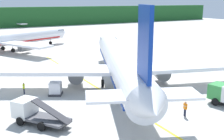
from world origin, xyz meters
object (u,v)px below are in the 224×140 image
at_px(cargo_container_near, 56,89).
at_px(crew_loader_left, 24,87).
at_px(crew_marshaller, 185,108).
at_px(airliner_foreground, 120,62).
at_px(service_truck_catering, 33,112).
at_px(airliner_mid_apron, 10,39).
at_px(airliner_far_taxiway, 12,22).

relative_size(cargo_container_near, crew_loader_left, 1.43).
bearing_deg(crew_marshaller, cargo_container_near, 126.52).
distance_m(airliner_foreground, crew_loader_left, 13.84).
bearing_deg(crew_marshaller, crew_loader_left, 130.61).
bearing_deg(service_truck_catering, crew_loader_left, 83.58).
distance_m(cargo_container_near, crew_marshaller, 16.94).
xyz_separation_m(cargo_container_near, crew_marshaller, (10.08, -13.61, 0.14)).
xyz_separation_m(service_truck_catering, crew_loader_left, (1.08, 9.63, -0.24)).
xyz_separation_m(airliner_foreground, crew_marshaller, (0.30, -13.49, -2.38)).
bearing_deg(crew_marshaller, service_truck_catering, 156.77).
relative_size(airliner_mid_apron, airliner_far_taxiway, 1.33).
bearing_deg(crew_loader_left, crew_marshaller, -49.39).
height_order(service_truck_catering, crew_marshaller, service_truck_catering).
relative_size(cargo_container_near, crew_marshaller, 1.34).
relative_size(airliner_mid_apron, crew_marshaller, 20.32).
relative_size(airliner_mid_apron, cargo_container_near, 15.17).
distance_m(airliner_foreground, crew_marshaller, 13.70).
bearing_deg(crew_marshaller, airliner_foreground, 91.25).
height_order(airliner_far_taxiway, crew_marshaller, airliner_far_taxiway).
height_order(cargo_container_near, crew_marshaller, cargo_container_near).
xyz_separation_m(airliner_far_taxiway, crew_loader_left, (-15.75, -102.49, -1.23)).
height_order(service_truck_catering, crew_loader_left, service_truck_catering).
bearing_deg(crew_loader_left, airliner_mid_apron, 83.26).
distance_m(airliner_foreground, airliner_far_taxiway, 105.01).
relative_size(airliner_foreground, crew_loader_left, 24.71).
bearing_deg(airliner_mid_apron, airliner_foreground, -76.28).
xyz_separation_m(service_truck_catering, crew_marshaller, (14.78, -6.34, -0.17)).
bearing_deg(crew_loader_left, service_truck_catering, -96.42).
relative_size(airliner_far_taxiway, cargo_container_near, 11.39).
bearing_deg(crew_marshaller, airliner_far_taxiway, 89.00).
relative_size(service_truck_catering, crew_loader_left, 3.83).
height_order(airliner_mid_apron, service_truck_catering, airliner_mid_apron).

